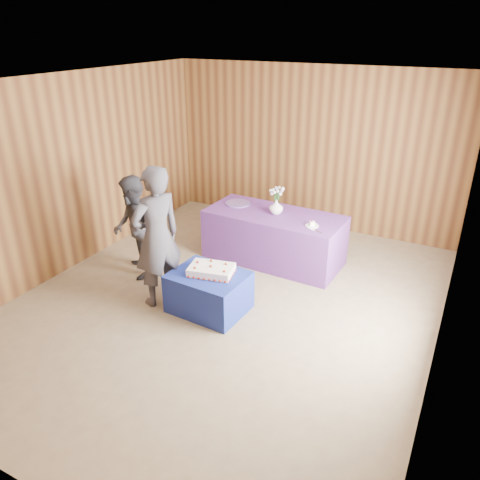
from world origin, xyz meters
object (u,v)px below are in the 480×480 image
Objects in this scene: cake_table at (209,292)px; sheet_cake at (211,270)px; vase at (276,207)px; guest_right at (134,228)px; guest_left at (157,237)px; serving_table at (274,237)px.

cake_table is 1.46× the size of sheet_cake.
guest_right reaches higher than vase.
sheet_cake is 0.34× the size of guest_left.
vase is at bearing 72.26° from sheet_cake.
vase is 2.03m from guest_right.
sheet_cake is at bearing 63.14° from cake_table.
sheet_cake is 0.43× the size of guest_right.
sheet_cake is (0.02, 0.04, 0.30)m from cake_table.
vase is (0.17, 1.63, 0.60)m from cake_table.
cake_table is 0.93m from guest_left.
cake_table is 1.47m from guest_right.
sheet_cake is 1.42m from guest_right.
vase reaches higher than sheet_cake.
guest_left is 0.84m from guest_right.
vase is (0.01, 0.02, 0.48)m from serving_table.
vase reaches higher than cake_table.
cake_table is 0.62× the size of guest_right.
vase is at bearing 87.52° from cake_table.
guest_left is at bearing 15.07° from guest_right.
guest_left reaches higher than cake_table.
guest_left is at bearing -166.87° from cake_table.
guest_right is (-1.52, -1.31, 0.35)m from serving_table.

